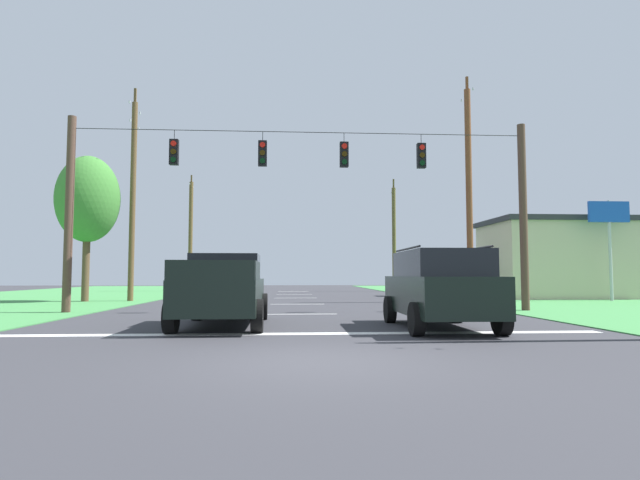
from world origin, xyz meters
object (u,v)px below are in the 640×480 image
pickup_truck (224,290)px  utility_pole_mid_left (133,195)px  tree_roadside_right (88,200)px  utility_pole_far_right (394,237)px  overhead_signal_span (302,203)px  utility_pole_mid_right (469,191)px  utility_pole_far_left (191,235)px  roadside_store (572,258)px  distant_car_oncoming (421,284)px  suv_black (439,287)px  distant_car_crossing_white (463,287)px

pickup_truck → utility_pole_mid_left: bearing=116.0°
tree_roadside_right → utility_pole_far_right: bearing=40.1°
overhead_signal_span → utility_pole_mid_right: utility_pole_mid_right is taller
utility_pole_mid_right → utility_pole_far_left: utility_pole_mid_right is taller
overhead_signal_span → roadside_store: size_ratio=1.73×
tree_roadside_right → roadside_store: 27.38m
overhead_signal_span → roadside_store: overhead_signal_span is taller
pickup_truck → tree_roadside_right: tree_roadside_right is taller
utility_pole_far_right → utility_pole_mid_left: 23.16m
distant_car_oncoming → utility_pole_mid_right: (0.68, -7.30, 4.83)m
utility_pole_far_left → suv_black: bearing=-68.5°
distant_car_crossing_white → utility_pole_mid_left: utility_pole_mid_left is taller
utility_pole_far_left → tree_roadside_right: bearing=-97.1°
utility_pole_mid_right → tree_roadside_right: bearing=176.5°
utility_pole_far_right → tree_roadside_right: size_ratio=1.27×
distant_car_crossing_white → distant_car_oncoming: bearing=90.8°
utility_pole_far_right → pickup_truck: bearing=-110.4°
utility_pole_mid_right → roadside_store: (7.64, 4.08, -3.28)m
distant_car_crossing_white → utility_pole_far_right: bearing=89.1°
pickup_truck → utility_pole_mid_right: utility_pole_mid_right is taller
overhead_signal_span → pickup_truck: overhead_signal_span is taller
distant_car_oncoming → utility_pole_mid_right: size_ratio=0.37×
pickup_truck → utility_pole_mid_right: size_ratio=0.47×
distant_car_crossing_white → tree_roadside_right: (-18.86, 1.68, 4.41)m
distant_car_oncoming → utility_pole_far_left: 20.17m
distant_car_crossing_white → tree_roadside_right: bearing=174.9°
overhead_signal_span → utility_pole_far_right: 25.23m
pickup_truck → distant_car_oncoming: 21.33m
pickup_truck → utility_pole_far_right: size_ratio=0.57×
distant_car_crossing_white → roadside_store: (8.22, 4.56, 1.55)m
utility_pole_far_right → tree_roadside_right: bearing=-139.9°
overhead_signal_span → suv_black: (3.36, -6.09, -3.00)m
utility_pole_mid_right → utility_pole_far_right: bearing=91.0°
pickup_truck → tree_roadside_right: (-8.46, 12.59, 4.23)m
pickup_truck → utility_pole_far_left: (-6.37, 29.35, 3.73)m
distant_car_oncoming → tree_roadside_right: 20.21m
utility_pole_mid_right → tree_roadside_right: 19.48m
suv_black → distant_car_oncoming: suv_black is taller
suv_black → utility_pole_mid_right: 14.40m
overhead_signal_span → utility_pole_far_left: bearing=109.5°
overhead_signal_span → utility_pole_mid_left: size_ratio=1.54×
suv_black → utility_pole_mid_right: (5.35, 12.57, 4.56)m
pickup_truck → suv_black: 5.75m
overhead_signal_span → utility_pole_mid_left: 11.91m
distant_car_oncoming → utility_pole_mid_left: bearing=-161.2°
utility_pole_far_left → distant_car_crossing_white: bearing=-47.7°
utility_pole_far_left → tree_roadside_right: utility_pole_far_left is taller
utility_pole_mid_left → distant_car_crossing_white: bearing=-7.1°
pickup_truck → utility_pole_far_right: 30.81m
pickup_truck → tree_roadside_right: size_ratio=0.73×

